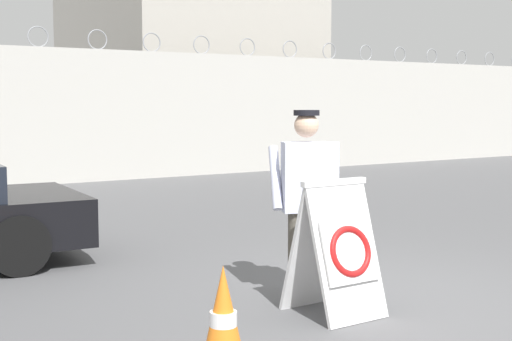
# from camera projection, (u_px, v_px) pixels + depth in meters

# --- Properties ---
(ground_plane) EXTENTS (90.00, 90.00, 0.00)m
(ground_plane) POSITION_uv_depth(u_px,v_px,m) (391.00, 301.00, 6.56)
(ground_plane) COLOR #5B5B5E
(perimeter_wall) EXTENTS (36.00, 0.30, 3.49)m
(perimeter_wall) POSITION_uv_depth(u_px,v_px,m) (40.00, 116.00, 15.75)
(perimeter_wall) COLOR beige
(perimeter_wall) RESTS_ON ground_plane
(building_block) EXTENTS (6.35, 7.69, 6.54)m
(building_block) POSITION_uv_depth(u_px,v_px,m) (184.00, 59.00, 23.74)
(building_block) COLOR #B2ADA3
(building_block) RESTS_ON ground_plane
(barricade_sign) EXTENTS (0.68, 0.73, 1.17)m
(barricade_sign) POSITION_uv_depth(u_px,v_px,m) (337.00, 248.00, 6.08)
(barricade_sign) COLOR white
(barricade_sign) RESTS_ON ground_plane
(security_guard) EXTENTS (0.60, 0.56, 1.75)m
(security_guard) POSITION_uv_depth(u_px,v_px,m) (306.00, 195.00, 6.50)
(security_guard) COLOR #514C42
(security_guard) RESTS_ON ground_plane
(traffic_cone_mid) EXTENTS (0.41, 0.41, 0.81)m
(traffic_cone_mid) POSITION_uv_depth(u_px,v_px,m) (223.00, 329.00, 4.49)
(traffic_cone_mid) COLOR orange
(traffic_cone_mid) RESTS_ON ground_plane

